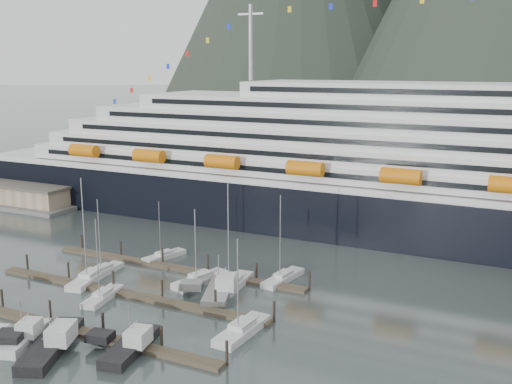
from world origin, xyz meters
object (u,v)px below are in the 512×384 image
sailboat_d (232,286)px  trawler_b (22,336)px  sailboat_a (104,271)px  sailboat_b (91,278)px  trawler_d (130,345)px  warehouse (11,191)px  sailboat_f (201,281)px  sailboat_h (242,331)px  cruise_ship (433,177)px  trawler_e (218,290)px  trawler_c (50,343)px  sailboat_e (164,256)px  sailboat_g (283,278)px  sailboat_c (103,297)px

sailboat_d → trawler_b: (-14.66, -27.48, 0.36)m
sailboat_a → sailboat_b: sailboat_b is taller
trawler_d → warehouse: bearing=45.3°
sailboat_f → sailboat_h: (14.23, -13.26, 0.01)m
sailboat_b → trawler_d: 26.34m
warehouse → cruise_ship: bearing=7.2°
warehouse → trawler_e: (79.71, -33.20, -1.35)m
sailboat_h → trawler_b: bearing=124.0°
trawler_b → sailboat_d: bearing=-47.3°
trawler_e → sailboat_b: bearing=78.5°
trawler_c → warehouse: bearing=28.1°
sailboat_a → sailboat_d: size_ratio=0.76×
sailboat_a → sailboat_e: (4.41, 10.83, -0.03)m
warehouse → sailboat_h: size_ratio=3.41×
sailboat_f → trawler_d: sailboat_f is taller
cruise_ship → trawler_b: 79.78m
cruise_ship → sailboat_f: (-27.40, -42.68, -11.61)m
cruise_ship → sailboat_h: (-13.17, -55.95, -11.60)m
trawler_c → sailboat_d: bearing=-42.7°
sailboat_d → sailboat_g: 8.69m
trawler_c → trawler_d: trawler_c is taller
cruise_ship → sailboat_d: 49.23m
sailboat_d → trawler_d: (-1.22, -23.50, 0.38)m
sailboat_d → trawler_b: bearing=146.6°
sailboat_b → trawler_b: bearing=-172.9°
sailboat_g → trawler_d: bearing=174.6°
warehouse → trawler_d: (78.83, -53.05, -1.42)m
sailboat_c → sailboat_f: 15.31m
sailboat_c → sailboat_g: 27.87m
sailboat_d → sailboat_g: bearing=-46.3°
trawler_e → sailboat_d: bearing=-26.0°
sailboat_f → sailboat_a: bearing=115.7°
sailboat_g → trawler_c: bearing=162.8°
sailboat_c → sailboat_g: sailboat_g is taller
trawler_d → trawler_e: 19.87m
trawler_d → trawler_e: (0.87, 19.85, 0.07)m
sailboat_c → sailboat_g: size_ratio=0.88×
sailboat_b → sailboat_g: (27.49, 13.60, -0.04)m
trawler_d → sailboat_a: bearing=35.3°
trawler_c → sailboat_h: bearing=-76.0°
warehouse → trawler_d: 95.03m
sailboat_g → trawler_c: 37.52m
sailboat_e → trawler_d: bearing=-137.0°
trawler_d → sailboat_f: bearing=-0.5°
sailboat_a → trawler_b: (7.51, -24.20, 0.40)m
sailboat_d → sailboat_h: (8.80, -13.45, -0.01)m
sailboat_d → trawler_e: bearing=169.3°
sailboat_d → trawler_e: (-0.35, -3.65, 0.45)m
cruise_ship → trawler_b: (-36.63, -69.98, -11.23)m
trawler_e → sailboat_h: bearing=-157.5°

